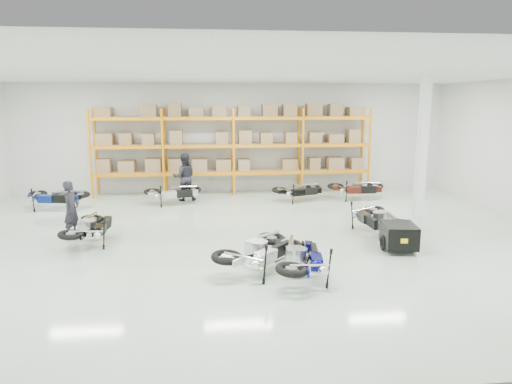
{
  "coord_description": "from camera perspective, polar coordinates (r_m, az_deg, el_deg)",
  "views": [
    {
      "loc": [
        -0.9,
        -12.2,
        3.72
      ],
      "look_at": [
        0.41,
        1.07,
        1.1
      ],
      "focal_mm": 32.0,
      "sensor_mm": 36.0,
      "label": 1
    }
  ],
  "objects": [
    {
      "name": "room",
      "position": [
        12.32,
        -1.4,
        4.26
      ],
      "size": [
        18.0,
        18.0,
        18.0
      ],
      "color": "silver",
      "rests_on": "ground"
    },
    {
      "name": "pallet_rack",
      "position": [
        18.73,
        -2.87,
        6.62
      ],
      "size": [
        11.28,
        0.98,
        3.62
      ],
      "color": "orange",
      "rests_on": "ground"
    },
    {
      "name": "structural_column",
      "position": [
        14.16,
        19.99,
        4.49
      ],
      "size": [
        0.25,
        0.25,
        4.5
      ],
      "primitive_type": "cube",
      "color": "white",
      "rests_on": "ground"
    },
    {
      "name": "moto_blue_centre",
      "position": [
        9.87,
        5.69,
        -7.43
      ],
      "size": [
        1.22,
        2.05,
        1.25
      ],
      "primitive_type": null,
      "rotation": [
        0.0,
        -0.09,
        3.0
      ],
      "color": "#07094C",
      "rests_on": "ground"
    },
    {
      "name": "moto_silver_left",
      "position": [
        10.21,
        0.44,
        -6.62
      ],
      "size": [
        2.08,
        2.15,
        1.3
      ],
      "primitive_type": null,
      "rotation": [
        0.0,
        -0.09,
        2.4
      ],
      "color": "#B9BDC0",
      "rests_on": "ground"
    },
    {
      "name": "moto_black_far_left",
      "position": [
        12.96,
        -19.98,
        -3.64
      ],
      "size": [
        1.1,
        1.95,
        1.21
      ],
      "primitive_type": null,
      "rotation": [
        0.0,
        -0.09,
        3.05
      ],
      "color": "black",
      "rests_on": "ground"
    },
    {
      "name": "moto_touring_right",
      "position": [
        13.56,
        14.87,
        -2.6
      ],
      "size": [
        1.05,
        1.98,
        1.26
      ],
      "primitive_type": null,
      "rotation": [
        0.0,
        -0.09,
        0.04
      ],
      "color": "black",
      "rests_on": "ground"
    },
    {
      "name": "trailer",
      "position": [
        12.17,
        17.43,
        -5.22
      ],
      "size": [
        0.92,
        1.69,
        0.69
      ],
      "rotation": [
        0.0,
        0.0,
        -0.14
      ],
      "color": "black",
      "rests_on": "ground"
    },
    {
      "name": "moto_back_a",
      "position": [
        17.57,
        -23.79,
        -0.11
      ],
      "size": [
        2.07,
        1.29,
        1.25
      ],
      "primitive_type": null,
      "rotation": [
        0.0,
        -0.09,
        1.39
      ],
      "color": "navy",
      "rests_on": "ground"
    },
    {
      "name": "moto_back_b",
      "position": [
        17.2,
        -10.28,
        0.35
      ],
      "size": [
        1.97,
        1.24,
        1.19
      ],
      "primitive_type": null,
      "rotation": [
        0.0,
        -0.09,
        1.76
      ],
      "color": "#ADB2B7",
      "rests_on": "ground"
    },
    {
      "name": "moto_back_c",
      "position": [
        17.51,
        5.41,
        0.59
      ],
      "size": [
        1.92,
        1.31,
        1.14
      ],
      "primitive_type": null,
      "rotation": [
        0.0,
        -0.09,
        1.84
      ],
      "color": "black",
      "rests_on": "ground"
    },
    {
      "name": "moto_back_d",
      "position": [
        18.16,
        12.5,
        0.89
      ],
      "size": [
        1.95,
        1.06,
        1.23
      ],
      "primitive_type": null,
      "rotation": [
        0.0,
        -0.09,
        1.51
      ],
      "color": "#45140D",
      "rests_on": "ground"
    },
    {
      "name": "person_left",
      "position": [
        13.7,
        -22.07,
        -2.02
      ],
      "size": [
        0.54,
        0.67,
        1.6
      ],
      "primitive_type": "imported",
      "rotation": [
        0.0,
        0.0,
        1.27
      ],
      "color": "#22222A",
      "rests_on": "ground"
    },
    {
      "name": "person_back",
      "position": [
        17.71,
        -8.95,
        1.86
      ],
      "size": [
        0.96,
        0.79,
        1.82
      ],
      "primitive_type": "imported",
      "rotation": [
        0.0,
        0.0,
        3.25
      ],
      "color": "#212129",
      "rests_on": "ground"
    }
  ]
}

